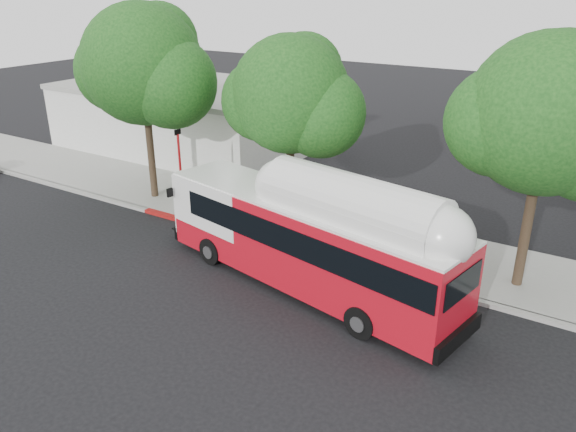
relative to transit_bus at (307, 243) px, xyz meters
name	(u,v)px	position (x,y,z in m)	size (l,w,h in m)	color
ground	(228,289)	(-2.38, -1.69, -1.80)	(120.00, 120.00, 0.00)	black
sidewalk	(314,227)	(-2.38, 4.81, -1.73)	(60.00, 5.00, 0.15)	gray
curb_strip	(284,248)	(-2.38, 2.21, -1.73)	(60.00, 0.30, 0.15)	gray
red_curb_segment	(228,232)	(-5.38, 2.21, -1.72)	(10.00, 0.32, 0.16)	maroon
street_tree_left	(151,70)	(-10.91, 3.87, 4.80)	(6.67, 5.80, 9.74)	#2D2116
street_tree_mid	(299,100)	(-2.98, 4.37, 4.10)	(5.75, 5.00, 8.62)	#2D2116
street_tree_right	(560,122)	(7.06, 4.17, 4.45)	(6.21, 5.40, 9.18)	#2D2116
low_commercial_bldg	(188,116)	(-16.38, 12.31, 0.35)	(16.20, 10.20, 4.25)	silver
transit_bus	(307,243)	(0.00, 0.00, 0.00)	(13.26, 4.99, 3.86)	red
signal_pole	(181,172)	(-8.61, 2.91, 0.36)	(0.12, 0.40, 4.23)	red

